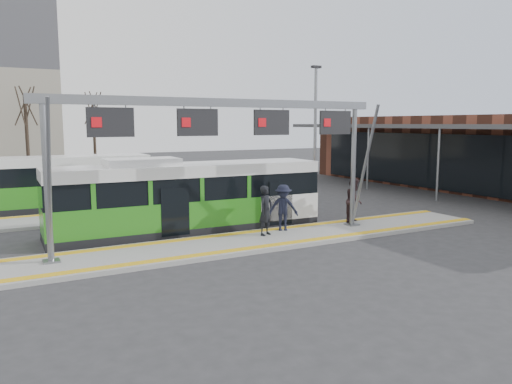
# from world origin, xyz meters

# --- Properties ---
(ground) EXTENTS (120.00, 120.00, 0.00)m
(ground) POSITION_xyz_m (0.00, 0.00, 0.00)
(ground) COLOR #2D2D30
(ground) RESTS_ON ground
(platform_main) EXTENTS (22.00, 3.00, 0.15)m
(platform_main) POSITION_xyz_m (0.00, 0.00, 0.07)
(platform_main) COLOR gray
(platform_main) RESTS_ON ground
(platform_second) EXTENTS (20.00, 3.00, 0.15)m
(platform_second) POSITION_xyz_m (-4.00, 8.00, 0.07)
(platform_second) COLOR gray
(platform_second) RESTS_ON ground
(tactile_main) EXTENTS (22.00, 2.65, 0.02)m
(tactile_main) POSITION_xyz_m (0.00, 0.00, 0.16)
(tactile_main) COLOR gold
(tactile_main) RESTS_ON platform_main
(tactile_second) EXTENTS (20.00, 0.35, 0.02)m
(tactile_second) POSITION_xyz_m (-4.00, 9.15, 0.16)
(tactile_second) COLOR gold
(tactile_second) RESTS_ON platform_second
(gantry) EXTENTS (13.00, 1.68, 5.20)m
(gantry) POSITION_xyz_m (-0.35, 0.25, 4.30)
(gantry) COLOR slate
(gantry) RESTS_ON platform_main
(hero_bus) EXTENTS (11.34, 2.69, 3.10)m
(hero_bus) POSITION_xyz_m (-0.86, 3.17, 1.42)
(hero_bus) COLOR black
(hero_bus) RESTS_ON ground
(bg_bus_green) EXTENTS (11.10, 2.42, 2.77)m
(bg_bus_green) POSITION_xyz_m (-5.79, 11.49, 1.37)
(bg_bus_green) COLOR black
(bg_bus_green) RESTS_ON ground
(passenger_a) EXTENTS (0.84, 0.73, 1.94)m
(passenger_a) POSITION_xyz_m (1.31, 0.40, 1.12)
(passenger_a) COLOR black
(passenger_a) RESTS_ON platform_main
(passenger_b) EXTENTS (1.20, 1.15, 1.95)m
(passenger_b) POSITION_xyz_m (6.03, 0.82, 1.12)
(passenger_b) COLOR black
(passenger_b) RESTS_ON platform_main
(passenger_c) EXTENTS (1.39, 1.15, 1.88)m
(passenger_c) POSITION_xyz_m (2.35, 0.82, 1.09)
(passenger_c) COLOR black
(passenger_c) RESTS_ON platform_main
(tree_left) EXTENTS (1.40, 1.40, 7.65)m
(tree_left) POSITION_xyz_m (-5.03, 28.03, 5.80)
(tree_left) COLOR #382B21
(tree_left) RESTS_ON ground
(tree_mid) EXTENTS (1.40, 1.40, 7.79)m
(tree_mid) POSITION_xyz_m (1.48, 34.73, 5.90)
(tree_mid) COLOR #382B21
(tree_mid) RESTS_ON ground
(lamp_east) EXTENTS (0.50, 0.25, 7.37)m
(lamp_east) POSITION_xyz_m (6.90, 5.09, 3.92)
(lamp_east) COLOR slate
(lamp_east) RESTS_ON ground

